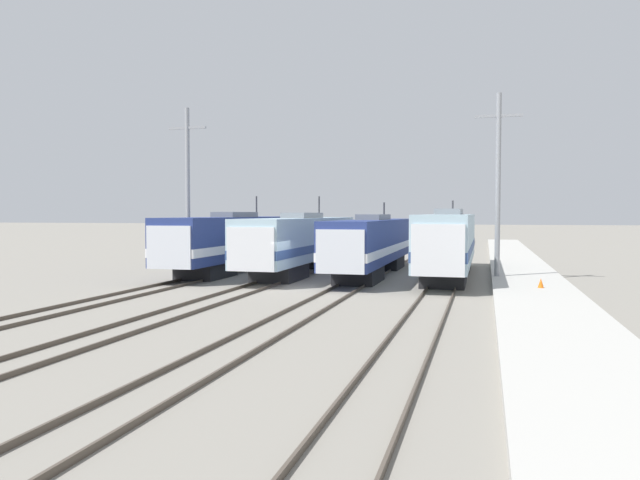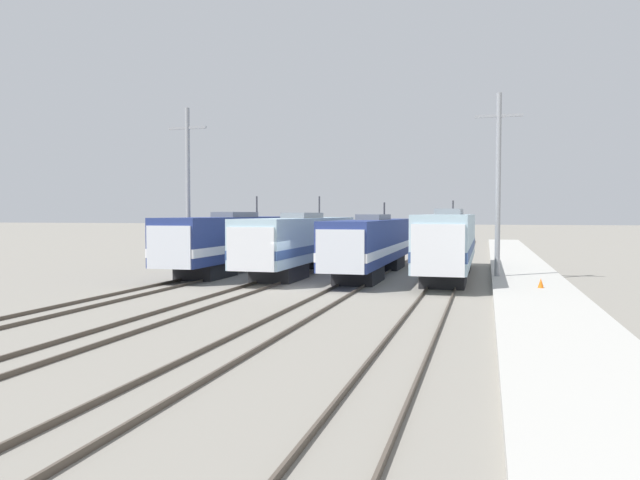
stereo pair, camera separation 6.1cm
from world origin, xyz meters
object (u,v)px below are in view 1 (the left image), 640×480
at_px(locomotive_far_left, 232,241).
at_px(catenary_tower_left, 188,187).
at_px(locomotive_center_right, 372,244).
at_px(traffic_cone, 541,283).
at_px(locomotive_far_right, 448,242).
at_px(catenary_tower_right, 498,183).
at_px(locomotive_center_left, 301,242).

xyz_separation_m(locomotive_far_left, catenary_tower_left, (-2.52, -1.51, 3.65)).
relative_size(locomotive_center_right, traffic_cone, 41.25).
bearing_deg(locomotive_far_right, traffic_cone, -54.30).
relative_size(locomotive_center_right, catenary_tower_right, 1.77).
height_order(catenary_tower_left, catenary_tower_right, same).
bearing_deg(locomotive_far_right, locomotive_far_left, 179.18).
relative_size(locomotive_far_left, locomotive_far_right, 0.98).
bearing_deg(locomotive_center_left, locomotive_center_right, -0.02).
bearing_deg(catenary_tower_right, locomotive_far_left, 175.03).
relative_size(catenary_tower_left, catenary_tower_right, 1.00).
height_order(locomotive_center_left, catenary_tower_right, catenary_tower_right).
distance_m(locomotive_center_left, locomotive_far_right, 9.64).
height_order(locomotive_far_right, traffic_cone, locomotive_far_right).
height_order(locomotive_far_left, locomotive_center_right, locomotive_far_left).
bearing_deg(locomotive_far_right, locomotive_center_right, 176.06).
bearing_deg(locomotive_center_left, catenary_tower_left, -167.45).
relative_size(locomotive_center_left, locomotive_far_right, 1.01).
relative_size(locomotive_far_left, traffic_cone, 40.00).
height_order(locomotive_center_right, catenary_tower_left, catenary_tower_left).
distance_m(catenary_tower_right, traffic_cone, 7.81).
xyz_separation_m(locomotive_far_left, traffic_cone, (19.32, -6.98, -1.56)).
xyz_separation_m(locomotive_far_right, catenary_tower_right, (2.88, -1.30, 3.56)).
height_order(locomotive_center_left, catenary_tower_left, catenary_tower_left).
distance_m(locomotive_center_left, locomotive_center_right, 4.82).
xyz_separation_m(locomotive_far_left, locomotive_center_right, (9.64, 0.12, -0.08)).
distance_m(locomotive_center_right, catenary_tower_left, 12.82).
bearing_deg(locomotive_far_left, locomotive_center_left, 1.49).
height_order(catenary_tower_left, traffic_cone, catenary_tower_left).
xyz_separation_m(locomotive_center_right, traffic_cone, (9.69, -7.11, -1.49)).
bearing_deg(catenary_tower_right, catenary_tower_left, 180.00).
height_order(locomotive_far_left, catenary_tower_left, catenary_tower_left).
height_order(locomotive_center_left, traffic_cone, locomotive_center_left).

